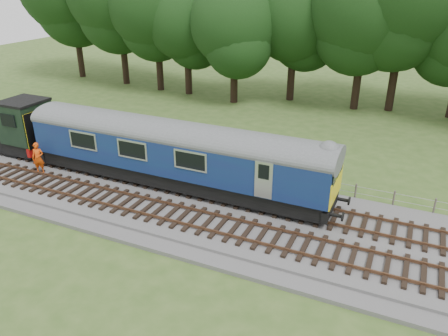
% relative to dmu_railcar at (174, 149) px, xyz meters
% --- Properties ---
extents(ground, '(120.00, 120.00, 0.00)m').
position_rel_dmu_railcar_xyz_m(ground, '(5.63, -1.40, -2.61)').
color(ground, '#37551F').
rests_on(ground, ground).
extents(ballast, '(70.00, 7.00, 0.35)m').
position_rel_dmu_railcar_xyz_m(ballast, '(5.63, -1.40, -2.43)').
color(ballast, '#4C4C4F').
rests_on(ballast, ground).
extents(track_north, '(67.20, 2.40, 0.21)m').
position_rel_dmu_railcar_xyz_m(track_north, '(5.63, -0.00, -2.19)').
color(track_north, black).
rests_on(track_north, ballast).
extents(track_south, '(67.20, 2.40, 0.21)m').
position_rel_dmu_railcar_xyz_m(track_south, '(5.63, -3.00, -2.19)').
color(track_south, black).
rests_on(track_south, ballast).
extents(fence, '(64.00, 0.12, 1.00)m').
position_rel_dmu_railcar_xyz_m(fence, '(5.63, 3.10, -2.61)').
color(fence, '#6B6054').
rests_on(fence, ground).
extents(tree_line, '(70.00, 8.00, 18.00)m').
position_rel_dmu_railcar_xyz_m(tree_line, '(5.63, 20.60, -2.61)').
color(tree_line, black).
rests_on(tree_line, ground).
extents(dmu_railcar, '(18.05, 2.86, 3.88)m').
position_rel_dmu_railcar_xyz_m(dmu_railcar, '(0.00, 0.00, 0.00)').
color(dmu_railcar, black).
rests_on(dmu_railcar, ground).
extents(worker, '(0.83, 0.70, 1.94)m').
position_rel_dmu_railcar_xyz_m(worker, '(-8.41, -1.99, -1.29)').
color(worker, '#E9490C').
rests_on(worker, ballast).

